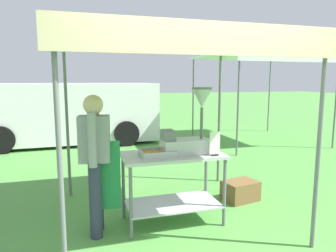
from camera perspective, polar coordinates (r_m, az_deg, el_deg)
name	(u,v)px	position (r m, az deg, el deg)	size (l,w,h in m)	color
ground_plane	(124,146)	(8.48, -8.16, -3.71)	(70.00, 70.00, 0.00)	#519342
stall_canopy	(170,46)	(3.80, 0.45, 14.52)	(2.70, 2.50, 2.25)	slate
donut_cart	(173,173)	(3.85, 0.86, -8.65)	(1.24, 0.66, 0.88)	#B7B7BC
donut_tray	(157,154)	(3.69, -2.05, -5.09)	(0.40, 0.32, 0.07)	#B7B7BC
donut_fryer	(189,131)	(3.77, 3.81, -0.84)	(0.62, 0.28, 0.81)	#B7B7BC
menu_sign	(215,145)	(3.72, 8.62, -3.54)	(0.13, 0.05, 0.29)	black
vendor	(96,158)	(3.59, -13.22, -5.70)	(0.46, 0.54, 1.61)	#2D3347
supply_crate	(240,191)	(4.81, 13.19, -11.53)	(0.55, 0.44, 0.29)	brown
van_white	(67,112)	(9.24, -18.14, 2.45)	(5.00, 2.17, 1.69)	white
neighbour_tent	(259,57)	(9.30, 16.52, 12.03)	(3.02, 3.10, 2.49)	slate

